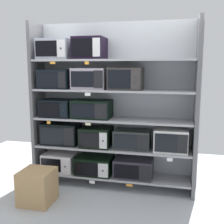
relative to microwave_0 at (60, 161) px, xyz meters
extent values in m
cube|color=#B2B7BC|center=(0.86, -1.00, -0.33)|extent=(6.34, 6.00, 0.02)
cube|color=#9EA3A8|center=(0.86, 0.24, 0.92)|extent=(2.54, 0.04, 2.48)
cube|color=#5B5B5E|center=(-0.34, 0.00, 0.92)|extent=(0.05, 0.44, 2.48)
cube|color=#5B5B5E|center=(2.05, 0.00, 0.92)|extent=(0.05, 0.44, 2.48)
cube|color=#99999E|center=(0.86, 0.00, -0.15)|extent=(2.34, 0.44, 0.03)
cube|color=silver|center=(0.00, 0.00, 0.00)|extent=(0.50, 0.37, 0.27)
cube|color=black|center=(-0.07, -0.19, 0.00)|extent=(0.33, 0.01, 0.20)
cube|color=silver|center=(0.17, -0.19, 0.00)|extent=(0.14, 0.01, 0.22)
cylinder|color=#262628|center=(0.17, -0.20, 0.00)|extent=(0.02, 0.01, 0.02)
cube|color=black|center=(0.58, 0.00, -0.01)|extent=(0.55, 0.42, 0.26)
cube|color=black|center=(0.51, -0.21, -0.01)|extent=(0.37, 0.01, 0.20)
cube|color=silver|center=(0.77, -0.21, -0.01)|extent=(0.15, 0.01, 0.21)
cylinder|color=#262628|center=(0.77, -0.22, -0.01)|extent=(0.02, 0.01, 0.02)
cube|color=#2B2832|center=(1.19, 0.00, 0.00)|extent=(0.57, 0.39, 0.28)
cube|color=black|center=(1.12, -0.20, 0.00)|extent=(0.37, 0.01, 0.20)
cube|color=black|center=(1.38, -0.20, 0.00)|extent=(0.16, 0.01, 0.22)
cylinder|color=#262628|center=(1.38, -0.20, 0.00)|extent=(0.02, 0.01, 0.02)
cube|color=white|center=(0.04, -0.22, -0.19)|extent=(0.05, 0.00, 0.03)
cube|color=white|center=(0.60, -0.22, -0.20)|extent=(0.08, 0.00, 0.05)
cube|color=orange|center=(1.17, -0.22, -0.19)|extent=(0.09, 0.00, 0.03)
cube|color=#99999E|center=(0.86, 0.00, 0.28)|extent=(2.34, 0.44, 0.03)
cube|color=black|center=(0.04, 0.00, 0.46)|extent=(0.58, 0.35, 0.33)
cube|color=black|center=(-0.04, -0.18, 0.46)|extent=(0.38, 0.01, 0.27)
cube|color=black|center=(0.23, -0.18, 0.46)|extent=(0.16, 0.01, 0.26)
cube|color=black|center=(0.61, 0.00, 0.44)|extent=(0.45, 0.41, 0.29)
cube|color=black|center=(0.56, -0.21, 0.44)|extent=(0.31, 0.01, 0.22)
cube|color=silver|center=(0.77, -0.21, 0.44)|extent=(0.11, 0.01, 0.23)
cylinder|color=#262628|center=(0.77, -0.22, 0.44)|extent=(0.02, 0.01, 0.02)
cube|color=#2A2E2C|center=(1.16, 0.00, 0.44)|extent=(0.53, 0.33, 0.28)
cube|color=black|center=(1.09, -0.17, 0.44)|extent=(0.34, 0.01, 0.22)
cube|color=black|center=(1.34, -0.16, 0.44)|extent=(0.15, 0.01, 0.22)
cube|color=silver|center=(1.73, 0.00, 0.46)|extent=(0.47, 0.38, 0.32)
cube|color=black|center=(1.66, -0.19, 0.46)|extent=(0.30, 0.01, 0.26)
cube|color=black|center=(1.88, -0.19, 0.46)|extent=(0.14, 0.01, 0.26)
cylinder|color=#262628|center=(1.88, -0.20, 0.46)|extent=(0.02, 0.01, 0.02)
cube|color=white|center=(1.72, -0.22, 0.24)|extent=(0.08, 0.00, 0.05)
cube|color=#99999E|center=(0.86, 0.00, 0.72)|extent=(2.34, 0.44, 0.03)
cube|color=black|center=(-0.01, 0.00, 0.87)|extent=(0.48, 0.37, 0.26)
cube|color=black|center=(-0.06, -0.19, 0.87)|extent=(0.34, 0.01, 0.22)
cube|color=black|center=(0.16, -0.19, 0.87)|extent=(0.11, 0.01, 0.21)
cylinder|color=#262628|center=(0.16, -0.19, 0.87)|extent=(0.02, 0.01, 0.02)
cube|color=black|center=(0.55, 0.00, 0.87)|extent=(0.58, 0.37, 0.27)
cube|color=black|center=(0.46, -0.19, 0.87)|extent=(0.36, 0.01, 0.19)
cube|color=black|center=(0.73, -0.18, 0.87)|extent=(0.18, 0.01, 0.22)
cylinder|color=#262628|center=(0.73, -0.19, 0.84)|extent=(0.02, 0.01, 0.02)
cylinder|color=#262628|center=(0.73, -0.19, 0.90)|extent=(0.02, 0.01, 0.02)
cube|color=orange|center=(-0.06, -0.22, 0.68)|extent=(0.06, 0.00, 0.05)
cube|color=beige|center=(0.55, -0.22, 0.68)|extent=(0.08, 0.00, 0.03)
cube|color=#99999E|center=(0.86, 0.00, 1.15)|extent=(2.34, 0.44, 0.03)
cube|color=black|center=(-0.02, 0.00, 1.31)|extent=(0.47, 0.40, 0.28)
cube|color=black|center=(-0.07, -0.20, 1.31)|extent=(0.33, 0.01, 0.22)
cube|color=black|center=(0.16, -0.20, 1.31)|extent=(0.11, 0.01, 0.23)
cube|color=#A49AAA|center=(0.52, 0.00, 1.32)|extent=(0.50, 0.36, 0.31)
cube|color=black|center=(0.46, -0.18, 1.32)|extent=(0.34, 0.01, 0.22)
cube|color=black|center=(0.70, -0.18, 1.32)|extent=(0.13, 0.01, 0.25)
cube|color=#322F2D|center=(1.06, 0.00, 1.33)|extent=(0.48, 0.40, 0.32)
cube|color=black|center=(1.01, -0.20, 1.33)|extent=(0.32, 0.01, 0.26)
cube|color=#322F2D|center=(1.23, -0.20, 1.33)|extent=(0.13, 0.01, 0.25)
cylinder|color=#262628|center=(1.23, -0.21, 1.29)|extent=(0.02, 0.01, 0.02)
cylinder|color=#262628|center=(1.23, -0.21, 1.36)|extent=(0.02, 0.01, 0.02)
cube|color=white|center=(0.55, -0.22, 1.11)|extent=(0.08, 0.00, 0.04)
cube|color=#99999E|center=(0.86, 0.00, 1.59)|extent=(2.34, 0.44, 0.03)
cube|color=#969CAB|center=(-0.01, 0.00, 1.75)|extent=(0.48, 0.41, 0.30)
cube|color=black|center=(-0.07, -0.21, 1.75)|extent=(0.33, 0.01, 0.22)
cube|color=silver|center=(0.16, -0.21, 1.75)|extent=(0.12, 0.01, 0.24)
cylinder|color=#262628|center=(0.16, -0.22, 1.75)|extent=(0.02, 0.01, 0.02)
cube|color=black|center=(0.52, 0.00, 1.76)|extent=(0.44, 0.41, 0.32)
cube|color=black|center=(0.48, -0.21, 1.76)|extent=(0.31, 0.01, 0.24)
cube|color=silver|center=(0.68, -0.21, 1.76)|extent=(0.11, 0.01, 0.25)
cube|color=orange|center=(0.03, -0.22, 1.55)|extent=(0.08, 0.00, 0.03)
cube|color=orange|center=(0.55, -0.22, 1.55)|extent=(0.06, 0.00, 0.04)
cube|color=tan|center=(0.00, -0.75, -0.10)|extent=(0.43, 0.43, 0.45)
camera|label=1|loc=(1.79, -3.97, 1.49)|focal=44.69mm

